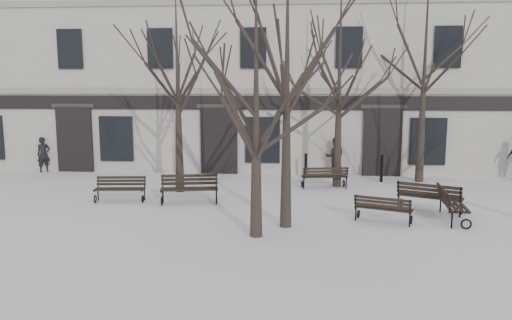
# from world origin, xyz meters

# --- Properties ---
(ground) EXTENTS (100.00, 100.00, 0.00)m
(ground) POSITION_xyz_m (0.00, 0.00, 0.00)
(ground) COLOR white
(ground) RESTS_ON ground
(building) EXTENTS (40.40, 10.20, 11.40)m
(building) POSITION_xyz_m (0.00, 12.96, 5.52)
(building) COLOR #B5B0A8
(building) RESTS_ON ground
(tree_1) EXTENTS (4.81, 4.81, 6.87)m
(tree_1) POSITION_xyz_m (-1.18, -1.00, 4.29)
(tree_1) COLOR black
(tree_1) RESTS_ON ground
(tree_2) EXTENTS (5.32, 5.32, 7.60)m
(tree_2) POSITION_xyz_m (-0.43, -0.05, 4.75)
(tree_2) COLOR black
(tree_2) RESTS_ON ground
(tree_4) EXTENTS (5.03, 5.03, 7.18)m
(tree_4) POSITION_xyz_m (-4.39, 4.19, 4.49)
(tree_4) COLOR black
(tree_4) RESTS_ON ground
(tree_5) EXTENTS (5.57, 5.57, 7.96)m
(tree_5) POSITION_xyz_m (1.43, 5.55, 4.97)
(tree_5) COLOR black
(tree_5) RESTS_ON ground
(tree_6) EXTENTS (6.09, 6.09, 8.70)m
(tree_6) POSITION_xyz_m (4.82, 6.76, 5.44)
(tree_6) COLOR black
(tree_6) RESTS_ON ground
(bench_0) EXTENTS (1.95, 0.99, 0.94)m
(bench_0) POSITION_xyz_m (-3.66, 2.44, 0.51)
(bench_0) COLOR black
(bench_0) RESTS_ON ground
(bench_1) EXTENTS (1.67, 1.09, 0.80)m
(bench_1) POSITION_xyz_m (2.32, 0.51, 0.44)
(bench_1) COLOR black
(bench_1) RESTS_ON ground
(bench_2) EXTENTS (1.99, 1.41, 0.96)m
(bench_2) POSITION_xyz_m (3.93, 1.76, 0.52)
(bench_2) COLOR black
(bench_2) RESTS_ON ground
(bench_3) EXTENTS (1.71, 0.76, 0.84)m
(bench_3) POSITION_xyz_m (-6.03, 2.50, 0.45)
(bench_3) COLOR black
(bench_3) RESTS_ON ground
(bench_4) EXTENTS (1.78, 0.89, 0.86)m
(bench_4) POSITION_xyz_m (0.93, 5.11, 0.47)
(bench_4) COLOR black
(bench_4) RESTS_ON ground
(bench_5) EXTENTS (0.88, 1.93, 0.94)m
(bench_5) POSITION_xyz_m (4.32, 0.96, 0.51)
(bench_5) COLOR black
(bench_5) RESTS_ON ground
(bollard_a) EXTENTS (0.13, 0.13, 1.04)m
(bollard_a) POSITION_xyz_m (0.26, 7.24, 0.55)
(bollard_a) COLOR black
(bollard_a) RESTS_ON ground
(bollard_b) EXTENTS (0.14, 0.14, 1.11)m
(bollard_b) POSITION_xyz_m (3.28, 6.55, 0.59)
(bollard_b) COLOR black
(bollard_b) RESTS_ON ground
(pedestrian_a) EXTENTS (0.67, 0.67, 1.57)m
(pedestrian_a) POSITION_xyz_m (-11.38, 7.71, 0.00)
(pedestrian_a) COLOR black
(pedestrian_a) RESTS_ON ground
(pedestrian_b) EXTENTS (0.82, 0.64, 1.67)m
(pedestrian_b) POSITION_xyz_m (1.50, 7.60, 0.00)
(pedestrian_b) COLOR black
(pedestrian_b) RESTS_ON ground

